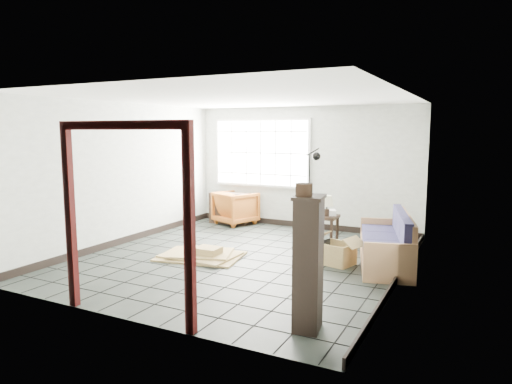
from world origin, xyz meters
The scene contains 15 objects.
ground centered at (0.00, 0.00, 0.00)m, with size 5.50×5.50×0.00m, color black.
room_shell centered at (0.00, 0.03, 1.68)m, with size 5.02×5.52×2.61m.
window_panel centered at (-1.00, 2.70, 1.60)m, with size 2.32×0.08×1.52m.
doorway_trim centered at (0.00, -2.70, 1.38)m, with size 1.80×0.08×2.20m.
futon_sofa centered at (2.21, 0.71, 0.30)m, with size 1.18×2.01×0.84m.
armchair centered at (-1.49, 2.40, 0.41)m, with size 0.79×0.74×0.81m, color #8D4B14.
side_table centered at (0.83, 1.73, 0.42)m, with size 0.46×0.46×0.51m.
table_lamp centered at (0.88, 1.67, 0.78)m, with size 0.30×0.30×0.39m.
projector centered at (0.87, 1.76, 0.56)m, with size 0.35×0.32×0.10m.
floor_lamp centered at (0.68, 1.39, 0.95)m, with size 0.47×0.47×1.79m.
console_shelf centered at (-1.64, 2.40, 0.35)m, with size 0.91×0.39×0.70m.
tall_shelf centered at (1.89, -2.07, 0.73)m, with size 0.36×0.43×1.43m.
pot centered at (1.86, -2.13, 1.50)m, with size 0.20×0.20×0.13m.
open_box centered at (1.46, 0.40, 0.17)m, with size 0.91×0.62×0.47m.
cardboard_pile centered at (-0.65, -0.26, 0.05)m, with size 1.49×1.17×0.20m.
Camera 1 is at (3.49, -6.42, 2.09)m, focal length 32.00 mm.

